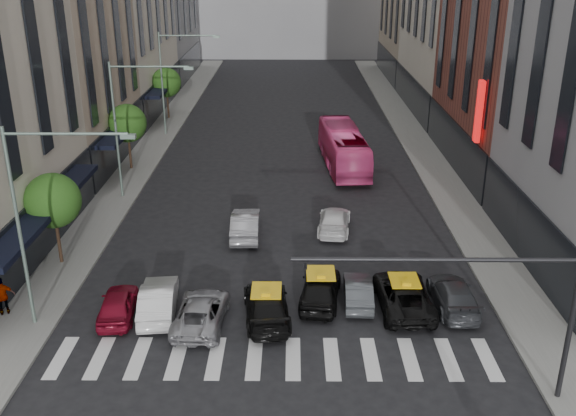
{
  "coord_description": "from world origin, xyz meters",
  "views": [
    {
      "loc": [
        0.54,
        -20.71,
        15.61
      ],
      "look_at": [
        0.35,
        8.21,
        4.0
      ],
      "focal_mm": 40.0,
      "sensor_mm": 36.0,
      "label": 1
    }
  ],
  "objects_px": {
    "streetlamp_near": "(37,203)",
    "streetlamp_far": "(172,70)",
    "car_red": "(118,304)",
    "streetlamp_mid": "(129,113)",
    "pedestrian_far": "(3,296)",
    "bus": "(343,148)",
    "car_white_front": "(158,299)",
    "taxi_left": "(267,305)",
    "taxi_center": "(320,288)"
  },
  "relations": [
    {
      "from": "streetlamp_near",
      "to": "taxi_left",
      "type": "height_order",
      "value": "streetlamp_near"
    },
    {
      "from": "car_red",
      "to": "taxi_center",
      "type": "relative_size",
      "value": 0.87
    },
    {
      "from": "car_red",
      "to": "bus",
      "type": "bearing_deg",
      "value": -123.56
    },
    {
      "from": "streetlamp_near",
      "to": "streetlamp_far",
      "type": "bearing_deg",
      "value": 90.0
    },
    {
      "from": "streetlamp_mid",
      "to": "taxi_center",
      "type": "relative_size",
      "value": 2.03
    },
    {
      "from": "car_red",
      "to": "bus",
      "type": "relative_size",
      "value": 0.35
    },
    {
      "from": "car_white_front",
      "to": "taxi_center",
      "type": "xyz_separation_m",
      "value": [
        7.5,
        1.09,
        0.02
      ]
    },
    {
      "from": "taxi_center",
      "to": "taxi_left",
      "type": "bearing_deg",
      "value": 38.66
    },
    {
      "from": "bus",
      "to": "car_red",
      "type": "bearing_deg",
      "value": 57.37
    },
    {
      "from": "streetlamp_near",
      "to": "car_red",
      "type": "xyz_separation_m",
      "value": [
        2.64,
        0.72,
        -5.25
      ]
    },
    {
      "from": "taxi_left",
      "to": "bus",
      "type": "height_order",
      "value": "bus"
    },
    {
      "from": "streetlamp_far",
      "to": "car_red",
      "type": "xyz_separation_m",
      "value": [
        2.64,
        -31.28,
        -5.25
      ]
    },
    {
      "from": "taxi_center",
      "to": "bus",
      "type": "height_order",
      "value": "bus"
    },
    {
      "from": "taxi_center",
      "to": "streetlamp_near",
      "type": "bearing_deg",
      "value": 17.82
    },
    {
      "from": "car_white_front",
      "to": "taxi_left",
      "type": "xyz_separation_m",
      "value": [
        5.0,
        -0.4,
        -0.02
      ]
    },
    {
      "from": "streetlamp_far",
      "to": "bus",
      "type": "xyz_separation_m",
      "value": [
        14.53,
        -9.13,
        -4.37
      ]
    },
    {
      "from": "streetlamp_near",
      "to": "taxi_center",
      "type": "height_order",
      "value": "streetlamp_near"
    },
    {
      "from": "bus",
      "to": "taxi_left",
      "type": "bearing_deg",
      "value": 72.7
    },
    {
      "from": "car_red",
      "to": "car_white_front",
      "type": "xyz_separation_m",
      "value": [
        1.8,
        0.3,
        0.08
      ]
    },
    {
      "from": "taxi_left",
      "to": "car_red",
      "type": "bearing_deg",
      "value": -7.03
    },
    {
      "from": "streetlamp_far",
      "to": "bus",
      "type": "distance_m",
      "value": 17.71
    },
    {
      "from": "streetlamp_mid",
      "to": "car_red",
      "type": "bearing_deg",
      "value": -80.19
    },
    {
      "from": "car_red",
      "to": "car_white_front",
      "type": "bearing_deg",
      "value": -175.74
    },
    {
      "from": "car_red",
      "to": "pedestrian_far",
      "type": "xyz_separation_m",
      "value": [
        -5.2,
        -0.02,
        0.41
      ]
    },
    {
      "from": "streetlamp_near",
      "to": "car_red",
      "type": "distance_m",
      "value": 5.92
    },
    {
      "from": "streetlamp_mid",
      "to": "streetlamp_far",
      "type": "bearing_deg",
      "value": 90.0
    },
    {
      "from": "car_white_front",
      "to": "bus",
      "type": "distance_m",
      "value": 24.08
    },
    {
      "from": "streetlamp_near",
      "to": "bus",
      "type": "relative_size",
      "value": 0.82
    },
    {
      "from": "streetlamp_near",
      "to": "streetlamp_far",
      "type": "distance_m",
      "value": 32.0
    },
    {
      "from": "streetlamp_mid",
      "to": "car_white_front",
      "type": "height_order",
      "value": "streetlamp_mid"
    },
    {
      "from": "taxi_left",
      "to": "pedestrian_far",
      "type": "distance_m",
      "value": 12.0
    },
    {
      "from": "car_white_front",
      "to": "streetlamp_mid",
      "type": "bearing_deg",
      "value": -79.34
    },
    {
      "from": "taxi_left",
      "to": "taxi_center",
      "type": "height_order",
      "value": "taxi_center"
    },
    {
      "from": "car_red",
      "to": "taxi_left",
      "type": "xyz_separation_m",
      "value": [
        6.8,
        -0.1,
        0.05
      ]
    },
    {
      "from": "streetlamp_mid",
      "to": "bus",
      "type": "distance_m",
      "value": 16.66
    },
    {
      "from": "bus",
      "to": "pedestrian_far",
      "type": "xyz_separation_m",
      "value": [
        -17.09,
        -22.17,
        -0.47
      ]
    },
    {
      "from": "streetlamp_mid",
      "to": "pedestrian_far",
      "type": "xyz_separation_m",
      "value": [
        -2.56,
        -15.3,
        -4.84
      ]
    },
    {
      "from": "streetlamp_near",
      "to": "car_red",
      "type": "bearing_deg",
      "value": 15.19
    },
    {
      "from": "streetlamp_near",
      "to": "taxi_center",
      "type": "xyz_separation_m",
      "value": [
        11.94,
        2.12,
        -5.15
      ]
    },
    {
      "from": "bus",
      "to": "pedestrian_far",
      "type": "height_order",
      "value": "bus"
    },
    {
      "from": "streetlamp_mid",
      "to": "bus",
      "type": "relative_size",
      "value": 0.82
    },
    {
      "from": "streetlamp_near",
      "to": "taxi_center",
      "type": "relative_size",
      "value": 2.03
    },
    {
      "from": "car_red",
      "to": "taxi_left",
      "type": "height_order",
      "value": "taxi_left"
    },
    {
      "from": "streetlamp_far",
      "to": "car_red",
      "type": "height_order",
      "value": "streetlamp_far"
    },
    {
      "from": "streetlamp_near",
      "to": "bus",
      "type": "distance_m",
      "value": 27.45
    },
    {
      "from": "taxi_left",
      "to": "taxi_center",
      "type": "bearing_deg",
      "value": -155.32
    },
    {
      "from": "streetlamp_mid",
      "to": "pedestrian_far",
      "type": "bearing_deg",
      "value": -99.48
    },
    {
      "from": "streetlamp_near",
      "to": "streetlamp_mid",
      "type": "xyz_separation_m",
      "value": [
        0.0,
        16.0,
        0.0
      ]
    },
    {
      "from": "streetlamp_mid",
      "to": "pedestrian_far",
      "type": "height_order",
      "value": "streetlamp_mid"
    },
    {
      "from": "car_white_front",
      "to": "bus",
      "type": "height_order",
      "value": "bus"
    }
  ]
}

